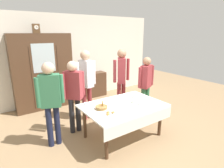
% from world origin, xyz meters
% --- Properties ---
extents(ground_plane, '(12.00, 12.00, 0.00)m').
position_xyz_m(ground_plane, '(0.00, 0.00, 0.00)').
color(ground_plane, '#997A56').
rests_on(ground_plane, ground).
extents(back_wall, '(6.40, 0.10, 2.70)m').
position_xyz_m(back_wall, '(0.00, 2.65, 1.35)').
color(back_wall, silver).
rests_on(back_wall, ground).
extents(dining_table, '(1.64, 1.12, 0.72)m').
position_xyz_m(dining_table, '(0.00, -0.24, 0.63)').
color(dining_table, '#4C3321').
rests_on(dining_table, ground).
extents(wall_cabinet, '(1.63, 0.46, 2.14)m').
position_xyz_m(wall_cabinet, '(-0.90, 2.35, 1.07)').
color(wall_cabinet, '#4C3321').
rests_on(wall_cabinet, ground).
extents(mantel_clock, '(0.18, 0.11, 0.24)m').
position_xyz_m(mantel_clock, '(-0.96, 2.35, 2.26)').
color(mantel_clock, brown).
rests_on(mantel_clock, wall_cabinet).
extents(bookshelf_low, '(1.10, 0.35, 0.83)m').
position_xyz_m(bookshelf_low, '(0.61, 2.41, 0.42)').
color(bookshelf_low, '#4C3321').
rests_on(bookshelf_low, ground).
extents(book_stack, '(0.16, 0.20, 0.05)m').
position_xyz_m(book_stack, '(0.61, 2.41, 0.85)').
color(book_stack, '#3D754C').
rests_on(book_stack, bookshelf_low).
extents(tea_cup_front_edge, '(0.13, 0.13, 0.06)m').
position_xyz_m(tea_cup_front_edge, '(0.25, -0.41, 0.75)').
color(tea_cup_front_edge, silver).
rests_on(tea_cup_front_edge, dining_table).
extents(tea_cup_near_left, '(0.13, 0.13, 0.06)m').
position_xyz_m(tea_cup_near_left, '(0.23, -0.25, 0.75)').
color(tea_cup_near_left, silver).
rests_on(tea_cup_near_left, dining_table).
extents(tea_cup_back_edge, '(0.13, 0.13, 0.06)m').
position_xyz_m(tea_cup_back_edge, '(0.47, -0.02, 0.75)').
color(tea_cup_back_edge, silver).
rests_on(tea_cup_back_edge, dining_table).
extents(tea_cup_center, '(0.13, 0.13, 0.06)m').
position_xyz_m(tea_cup_center, '(-0.65, 0.20, 0.75)').
color(tea_cup_center, white).
rests_on(tea_cup_center, dining_table).
extents(bread_basket, '(0.24, 0.24, 0.16)m').
position_xyz_m(bread_basket, '(-0.47, -0.12, 0.76)').
color(bread_basket, '#9E7542').
rests_on(bread_basket, dining_table).
extents(pastry_plate, '(0.28, 0.28, 0.05)m').
position_xyz_m(pastry_plate, '(-0.48, -0.43, 0.74)').
color(pastry_plate, white).
rests_on(pastry_plate, dining_table).
extents(spoon_far_left, '(0.12, 0.02, 0.01)m').
position_xyz_m(spoon_far_left, '(0.07, -0.41, 0.73)').
color(spoon_far_left, silver).
rests_on(spoon_far_left, dining_table).
extents(spoon_mid_right, '(0.12, 0.02, 0.01)m').
position_xyz_m(spoon_mid_right, '(0.37, -0.55, 0.73)').
color(spoon_mid_right, silver).
rests_on(spoon_mid_right, dining_table).
extents(person_behind_table_left, '(0.52, 0.41, 1.75)m').
position_xyz_m(person_behind_table_left, '(0.72, 0.80, 1.08)').
color(person_behind_table_left, '#933338').
rests_on(person_behind_table_left, ground).
extents(person_behind_table_right, '(0.52, 0.40, 1.60)m').
position_xyz_m(person_behind_table_right, '(-0.75, 0.56, 0.97)').
color(person_behind_table_right, '#232328').
rests_on(person_behind_table_right, ground).
extents(person_beside_shelf, '(0.52, 0.33, 1.56)m').
position_xyz_m(person_beside_shelf, '(1.15, 0.31, 0.95)').
color(person_beside_shelf, '#33704C').
rests_on(person_beside_shelf, ground).
extents(person_near_right_end, '(0.52, 0.32, 1.66)m').
position_xyz_m(person_near_right_end, '(-1.29, 0.32, 1.01)').
color(person_near_right_end, '#191E38').
rests_on(person_near_right_end, ground).
extents(person_by_cabinet, '(0.52, 0.39, 1.76)m').
position_xyz_m(person_by_cabinet, '(-0.23, 0.98, 1.08)').
color(person_by_cabinet, '#933338').
rests_on(person_by_cabinet, ground).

